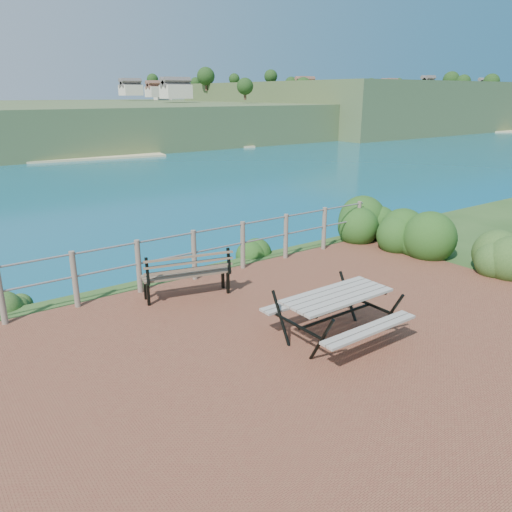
{
  "coord_description": "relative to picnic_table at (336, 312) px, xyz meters",
  "views": [
    {
      "loc": [
        -4.42,
        -4.87,
        3.52
      ],
      "look_at": [
        0.53,
        2.02,
        0.75
      ],
      "focal_mm": 35.0,
      "sensor_mm": 36.0,
      "label": 1
    }
  ],
  "objects": [
    {
      "name": "shrub_right_front",
      "position": [
        4.39,
        2.07,
        -0.46
      ],
      "size": [
        1.23,
        1.23,
        1.74
      ],
      "primitive_type": "ellipsoid",
      "color": "#1E4916",
      "rests_on": "ground"
    },
    {
      "name": "distant_bay",
      "position": [
        172.59,
        202.69,
        -1.98
      ],
      "size": [
        290.0,
        232.36,
        24.0
      ],
      "color": "#3E5128",
      "rests_on": "ground"
    },
    {
      "name": "park_bench",
      "position": [
        -1.01,
        2.75,
        0.13
      ],
      "size": [
        1.62,
        0.75,
        0.89
      ],
      "rotation": [
        0.0,
        0.0,
        -0.24
      ],
      "color": "brown",
      "rests_on": "ground"
    },
    {
      "name": "picnic_table",
      "position": [
        0.0,
        0.0,
        0.0
      ],
      "size": [
        1.69,
        1.46,
        0.71
      ],
      "rotation": [
        0.0,
        0.0,
        0.01
      ],
      "color": "gray",
      "rests_on": "ground"
    },
    {
      "name": "safety_railing",
      "position": [
        -0.48,
        3.44,
        0.12
      ],
      "size": [
        9.4,
        0.1,
        1.0
      ],
      "color": "#6B5B4C",
      "rests_on": "ground"
    },
    {
      "name": "shrub_lip_east",
      "position": [
        1.5,
        4.28,
        -0.46
      ],
      "size": [
        0.84,
        0.84,
        0.6
      ],
      "primitive_type": "ellipsoid",
      "color": "#1E4916",
      "rests_on": "ground"
    },
    {
      "name": "shrub_right_edge",
      "position": [
        4.52,
        3.45,
        -0.46
      ],
      "size": [
        1.25,
        1.25,
        1.78
      ],
      "primitive_type": "ellipsoid",
      "color": "#1E4916",
      "rests_on": "ground"
    },
    {
      "name": "ground",
      "position": [
        -0.48,
        0.09,
        -0.46
      ],
      "size": [
        10.0,
        7.0,
        0.12
      ],
      "primitive_type": "cube",
      "color": "brown",
      "rests_on": "ground"
    },
    {
      "name": "shrub_lip_west",
      "position": [
        -3.66,
        4.3,
        -0.46
      ],
      "size": [
        0.66,
        0.66,
        0.36
      ],
      "primitive_type": "ellipsoid",
      "color": "#26481B",
      "rests_on": "ground"
    },
    {
      "name": "shrub_right_back",
      "position": [
        4.91,
        -0.01,
        -0.46
      ],
      "size": [
        1.05,
        1.05,
        1.51
      ],
      "primitive_type": "ellipsoid",
      "color": "#26481B",
      "rests_on": "ground"
    }
  ]
}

